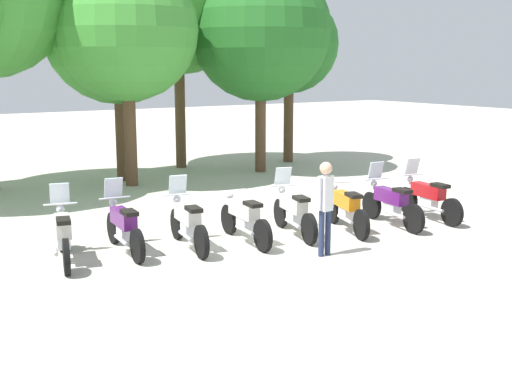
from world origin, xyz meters
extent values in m
plane|color=#BCB7A8|center=(0.00, 0.00, 0.00)|extent=(80.00, 80.00, 0.00)
cylinder|color=black|center=(-3.90, 1.38, 0.32)|extent=(0.25, 0.65, 0.64)
cylinder|color=black|center=(-4.27, -0.13, 0.32)|extent=(0.25, 0.65, 0.64)
cube|color=silver|center=(-3.90, 1.38, 0.66)|extent=(0.20, 0.38, 0.04)
cube|color=silver|center=(-4.08, 0.67, 0.67)|extent=(0.48, 0.98, 0.30)
cube|color=silver|center=(-4.09, 0.63, 0.40)|extent=(0.31, 0.44, 0.24)
cube|color=black|center=(-4.17, 0.29, 0.86)|extent=(0.34, 0.48, 0.08)
cylinder|color=silver|center=(-3.92, 1.29, 0.64)|extent=(0.10, 0.23, 0.64)
cylinder|color=silver|center=(-3.95, 1.20, 0.97)|extent=(0.61, 0.18, 0.04)
sphere|color=silver|center=(-3.91, 1.33, 0.85)|extent=(0.19, 0.19, 0.16)
cylinder|color=silver|center=(-4.32, 0.37, 0.34)|extent=(0.24, 0.70, 0.07)
cube|color=silver|center=(-3.93, 1.26, 1.17)|extent=(0.38, 0.21, 0.39)
cylinder|color=black|center=(-2.85, 1.39, 0.32)|extent=(0.15, 0.65, 0.64)
cylinder|color=black|center=(-2.99, -0.16, 0.32)|extent=(0.15, 0.65, 0.64)
cube|color=silver|center=(-2.85, 1.39, 0.66)|extent=(0.15, 0.37, 0.04)
cube|color=#59196B|center=(-2.92, 0.66, 0.67)|extent=(0.34, 0.97, 0.30)
cube|color=silver|center=(-2.92, 0.61, 0.40)|extent=(0.25, 0.42, 0.24)
cube|color=black|center=(-2.95, 0.26, 0.86)|extent=(0.28, 0.46, 0.08)
cylinder|color=silver|center=(-2.86, 1.30, 0.64)|extent=(0.07, 0.23, 0.64)
cylinder|color=silver|center=(-2.87, 1.21, 0.97)|extent=(0.62, 0.09, 0.04)
sphere|color=silver|center=(-2.86, 1.34, 0.85)|extent=(0.17, 0.17, 0.16)
cylinder|color=silver|center=(-3.11, 0.33, 0.34)|extent=(0.13, 0.70, 0.07)
cube|color=silver|center=(-2.86, 1.27, 1.17)|extent=(0.37, 0.16, 0.39)
cylinder|color=black|center=(-1.63, 0.99, 0.32)|extent=(0.20, 0.65, 0.64)
cylinder|color=black|center=(-1.88, -0.54, 0.32)|extent=(0.20, 0.65, 0.64)
cube|color=silver|center=(-1.63, 0.99, 0.66)|extent=(0.18, 0.37, 0.04)
cube|color=silver|center=(-1.74, 0.28, 0.67)|extent=(0.41, 0.98, 0.30)
cube|color=silver|center=(-1.75, 0.23, 0.40)|extent=(0.28, 0.43, 0.24)
cube|color=black|center=(-1.81, -0.12, 0.86)|extent=(0.31, 0.47, 0.08)
cylinder|color=silver|center=(-1.64, 0.90, 0.64)|extent=(0.09, 0.23, 0.64)
cylinder|color=silver|center=(-1.66, 0.82, 0.97)|extent=(0.62, 0.13, 0.04)
sphere|color=silver|center=(-1.64, 0.94, 0.85)|extent=(0.18, 0.18, 0.16)
cylinder|color=silver|center=(-1.96, -0.04, 0.34)|extent=(0.18, 0.70, 0.07)
cube|color=silver|center=(-1.65, 0.87, 1.17)|extent=(0.38, 0.19, 0.39)
cylinder|color=black|center=(-0.51, 0.78, 0.32)|extent=(0.16, 0.65, 0.64)
cylinder|color=black|center=(-0.66, -0.77, 0.32)|extent=(0.16, 0.65, 0.64)
cube|color=silver|center=(-0.51, 0.78, 0.66)|extent=(0.16, 0.37, 0.04)
cube|color=silver|center=(-0.58, 0.06, 0.67)|extent=(0.35, 0.97, 0.30)
cube|color=silver|center=(-0.58, 0.01, 0.40)|extent=(0.26, 0.42, 0.24)
cube|color=black|center=(-0.62, -0.34, 0.86)|extent=(0.28, 0.46, 0.08)
cylinder|color=silver|center=(-0.52, 0.69, 0.64)|extent=(0.07, 0.23, 0.64)
cylinder|color=silver|center=(-0.52, 0.60, 0.97)|extent=(0.62, 0.10, 0.04)
sphere|color=silver|center=(-0.51, 0.73, 0.85)|extent=(0.18, 0.18, 0.16)
cylinder|color=silver|center=(-0.77, -0.28, 0.34)|extent=(0.14, 0.70, 0.07)
cylinder|color=black|center=(0.76, 0.67, 0.32)|extent=(0.25, 0.65, 0.64)
cylinder|color=black|center=(0.40, -0.84, 0.32)|extent=(0.25, 0.65, 0.64)
cube|color=silver|center=(0.76, 0.67, 0.66)|extent=(0.20, 0.38, 0.04)
cube|color=silver|center=(0.60, -0.04, 0.67)|extent=(0.47, 0.98, 0.30)
cube|color=silver|center=(0.58, -0.09, 0.40)|extent=(0.31, 0.44, 0.24)
cube|color=black|center=(0.50, -0.43, 0.86)|extent=(0.34, 0.48, 0.08)
cylinder|color=silver|center=(0.74, 0.58, 0.64)|extent=(0.10, 0.23, 0.64)
cylinder|color=silver|center=(0.72, 0.49, 0.97)|extent=(0.61, 0.18, 0.04)
sphere|color=silver|center=(0.75, 0.62, 0.85)|extent=(0.19, 0.19, 0.16)
cylinder|color=silver|center=(0.36, -0.34, 0.34)|extent=(0.23, 0.70, 0.07)
cube|color=silver|center=(0.74, 0.55, 1.17)|extent=(0.38, 0.21, 0.39)
cylinder|color=black|center=(1.98, 0.34, 0.32)|extent=(0.29, 0.64, 0.64)
cylinder|color=black|center=(1.52, -1.14, 0.32)|extent=(0.29, 0.64, 0.64)
cube|color=silver|center=(1.98, 0.34, 0.66)|extent=(0.22, 0.38, 0.04)
cube|color=orange|center=(1.77, -0.35, 0.67)|extent=(0.53, 0.98, 0.30)
cube|color=silver|center=(1.75, -0.40, 0.40)|extent=(0.33, 0.45, 0.24)
cube|color=black|center=(1.65, -0.73, 0.86)|extent=(0.36, 0.49, 0.08)
cylinder|color=silver|center=(1.96, 0.25, 0.64)|extent=(0.12, 0.23, 0.64)
cylinder|color=silver|center=(1.93, 0.17, 0.97)|extent=(0.60, 0.22, 0.04)
sphere|color=silver|center=(1.97, 0.29, 0.85)|extent=(0.20, 0.20, 0.16)
cylinder|color=silver|center=(1.51, -0.64, 0.34)|extent=(0.28, 0.69, 0.07)
cylinder|color=black|center=(3.03, 0.19, 0.32)|extent=(0.19, 0.65, 0.64)
cylinder|color=black|center=(2.81, -1.35, 0.32)|extent=(0.19, 0.65, 0.64)
cube|color=silver|center=(3.03, 0.19, 0.66)|extent=(0.17, 0.37, 0.04)
cube|color=#59196B|center=(2.93, -0.53, 0.67)|extent=(0.39, 0.98, 0.30)
cube|color=silver|center=(2.92, -0.58, 0.40)|extent=(0.27, 0.43, 0.24)
cube|color=black|center=(2.87, -0.93, 0.86)|extent=(0.30, 0.47, 0.08)
cylinder|color=silver|center=(3.01, 0.10, 0.64)|extent=(0.08, 0.23, 0.64)
cylinder|color=silver|center=(3.00, 0.01, 0.97)|extent=(0.62, 0.12, 0.04)
sphere|color=silver|center=(3.02, 0.14, 0.85)|extent=(0.18, 0.18, 0.16)
cylinder|color=silver|center=(2.72, -0.86, 0.34)|extent=(0.17, 0.70, 0.07)
cube|color=silver|center=(3.01, 0.07, 1.17)|extent=(0.37, 0.18, 0.39)
cylinder|color=black|center=(4.19, 0.17, 0.32)|extent=(0.18, 0.65, 0.64)
cylinder|color=black|center=(3.99, -1.37, 0.32)|extent=(0.18, 0.65, 0.64)
cube|color=silver|center=(4.19, 0.17, 0.66)|extent=(0.16, 0.37, 0.04)
cube|color=red|center=(4.09, -0.55, 0.67)|extent=(0.38, 0.98, 0.30)
cube|color=silver|center=(4.09, -0.60, 0.40)|extent=(0.27, 0.42, 0.24)
cube|color=black|center=(4.04, -0.95, 0.86)|extent=(0.29, 0.47, 0.08)
cylinder|color=silver|center=(4.17, 0.08, 0.64)|extent=(0.08, 0.23, 0.64)
cylinder|color=silver|center=(4.16, -0.01, 0.97)|extent=(0.62, 0.11, 0.04)
sphere|color=silver|center=(4.18, 0.12, 0.85)|extent=(0.18, 0.18, 0.16)
cylinder|color=silver|center=(3.89, -0.88, 0.34)|extent=(0.16, 0.70, 0.07)
cube|color=silver|center=(4.17, 0.05, 1.17)|extent=(0.37, 0.18, 0.39)
cylinder|color=#232D4C|center=(0.09, -1.62, 0.44)|extent=(0.12, 0.12, 0.87)
cylinder|color=#232D4C|center=(0.26, -1.61, 0.44)|extent=(0.12, 0.12, 0.87)
cube|color=silver|center=(0.17, -1.62, 1.20)|extent=(0.24, 0.22, 0.65)
cylinder|color=silver|center=(0.01, -1.63, 1.21)|extent=(0.09, 0.09, 0.62)
cylinder|color=silver|center=(0.33, -1.60, 1.21)|extent=(0.09, 0.09, 0.62)
sphere|color=#DBAD89|center=(0.17, -1.62, 1.67)|extent=(0.26, 0.26, 0.24)
cylinder|color=brown|center=(0.08, 8.28, 1.52)|extent=(0.36, 0.36, 3.03)
sphere|color=#3D8E33|center=(0.08, 8.28, 4.60)|extent=(4.47, 4.47, 4.47)
cylinder|color=brown|center=(-0.02, 7.31, 1.56)|extent=(0.36, 0.36, 3.11)
sphere|color=#3D8E33|center=(-0.02, 7.31, 4.56)|extent=(4.12, 4.12, 4.12)
cylinder|color=brown|center=(2.82, 9.72, 1.99)|extent=(0.36, 0.36, 3.97)
cylinder|color=brown|center=(4.66, 7.43, 1.52)|extent=(0.36, 0.36, 3.04)
sphere|color=#236623|center=(4.66, 7.43, 4.66)|extent=(4.61, 4.61, 4.61)
cylinder|color=brown|center=(6.81, 8.82, 1.53)|extent=(0.36, 0.36, 3.06)
sphere|color=#236623|center=(6.81, 8.82, 4.31)|extent=(3.58, 3.58, 3.58)
camera|label=1|loc=(-7.43, -10.99, 3.54)|focal=46.18mm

